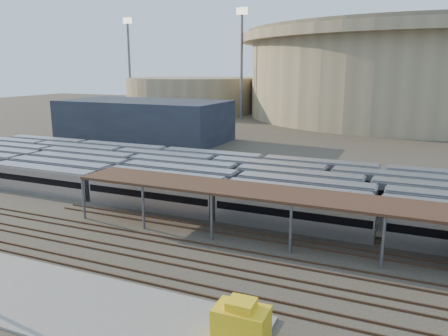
% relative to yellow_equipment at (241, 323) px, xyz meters
% --- Properties ---
extents(ground, '(420.00, 420.00, 0.00)m').
position_rel_yellow_equipment_xyz_m(ground, '(-18.50, 14.01, -1.33)').
color(ground, '#383026').
rests_on(ground, ground).
extents(subway_trains, '(120.39, 23.90, 3.60)m').
position_rel_yellow_equipment_xyz_m(subway_trains, '(-13.99, 32.51, 0.47)').
color(subway_trains, silver).
rests_on(subway_trains, ground).
extents(inspection_shed, '(60.30, 6.00, 5.30)m').
position_rel_yellow_equipment_xyz_m(inspection_shed, '(3.50, 18.01, 3.66)').
color(inspection_shed, '#5C5C61').
rests_on(inspection_shed, ground).
extents(empty_tracks, '(170.00, 9.62, 0.18)m').
position_rel_yellow_equipment_xyz_m(empty_tracks, '(-18.50, 9.01, -1.24)').
color(empty_tracks, '#4C3323').
rests_on(empty_tracks, ground).
extents(stadium, '(124.00, 124.00, 32.50)m').
position_rel_yellow_equipment_xyz_m(stadium, '(6.50, 154.01, 15.14)').
color(stadium, gray).
rests_on(stadium, ground).
extents(secondary_arena, '(56.00, 56.00, 14.00)m').
position_rel_yellow_equipment_xyz_m(secondary_arena, '(-78.50, 144.01, 5.67)').
color(secondary_arena, gray).
rests_on(secondary_arena, ground).
extents(service_building, '(42.00, 20.00, 10.00)m').
position_rel_yellow_equipment_xyz_m(service_building, '(-53.50, 69.01, 3.67)').
color(service_building, '#1E232D').
rests_on(service_building, ground).
extents(floodlight_0, '(4.00, 1.00, 38.40)m').
position_rel_yellow_equipment_xyz_m(floodlight_0, '(-48.50, 124.01, 19.32)').
color(floodlight_0, '#5C5C61').
rests_on(floodlight_0, ground).
extents(floodlight_1, '(4.00, 1.00, 38.40)m').
position_rel_yellow_equipment_xyz_m(floodlight_1, '(-103.50, 134.01, 19.32)').
color(floodlight_1, '#5C5C61').
rests_on(floodlight_1, ground).
extents(floodlight_3, '(4.00, 1.00, 38.40)m').
position_rel_yellow_equipment_xyz_m(floodlight_3, '(-28.50, 174.01, 19.32)').
color(floodlight_3, '#5C5C61').
rests_on(floodlight_3, ground).
extents(yellow_equipment, '(3.66, 2.34, 2.26)m').
position_rel_yellow_equipment_xyz_m(yellow_equipment, '(0.00, 0.00, 0.00)').
color(yellow_equipment, gold).
rests_on(yellow_equipment, apron).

